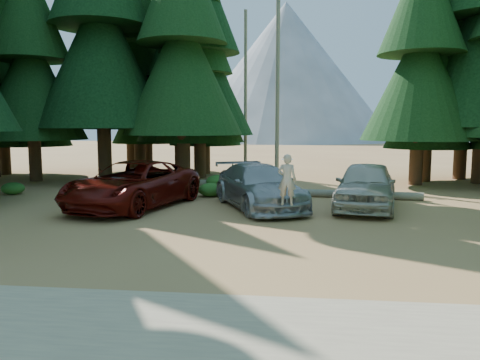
{
  "coord_description": "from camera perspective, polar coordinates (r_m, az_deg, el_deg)",
  "views": [
    {
      "loc": [
        1.75,
        -12.87,
        3.06
      ],
      "look_at": [
        -0.02,
        2.65,
        1.25
      ],
      "focal_mm": 35.0,
      "sensor_mm": 36.0,
      "label": 1
    }
  ],
  "objects": [
    {
      "name": "shrub_right",
      "position": [
        20.22,
        2.96,
        -1.22
      ],
      "size": [
        1.12,
        1.12,
        0.62
      ],
      "primitive_type": "ellipsoid",
      "color": "#2A631D",
      "rests_on": "ground"
    },
    {
      "name": "gravel_strip",
      "position": [
        7.27,
        -8.44,
        -18.28
      ],
      "size": [
        26.0,
        3.5,
        0.01
      ],
      "primitive_type": "cube",
      "color": "tan",
      "rests_on": "ground"
    },
    {
      "name": "frisbee_player",
      "position": [
        14.62,
        5.75,
        0.07
      ],
      "size": [
        0.63,
        0.46,
        1.6
      ],
      "rotation": [
        0.0,
        0.0,
        3.01
      ],
      "color": "beige",
      "rests_on": "ground"
    },
    {
      "name": "shrub_far_right",
      "position": [
        23.34,
        15.68,
        -0.53
      ],
      "size": [
        0.94,
        0.94,
        0.52
      ],
      "primitive_type": "ellipsoid",
      "color": "#2A631D",
      "rests_on": "ground"
    },
    {
      "name": "red_pickup",
      "position": [
        17.99,
        -12.89,
        -0.54
      ],
      "size": [
        4.36,
        6.81,
        1.75
      ],
      "primitive_type": "imported",
      "rotation": [
        0.0,
        0.0,
        -0.25
      ],
      "color": "#5A0D07",
      "rests_on": "ground"
    },
    {
      "name": "snag_front",
      "position": [
        27.54,
        4.6,
        12.72
      ],
      "size": [
        0.24,
        0.24,
        12.0
      ],
      "primitive_type": "cylinder",
      "color": "slate",
      "rests_on": "ground"
    },
    {
      "name": "log_mid",
      "position": [
        21.0,
        -3.1,
        -1.44
      ],
      "size": [
        2.72,
        1.69,
        0.25
      ],
      "primitive_type": "cylinder",
      "rotation": [
        0.0,
        1.57,
        -0.52
      ],
      "color": "slate",
      "rests_on": "ground"
    },
    {
      "name": "mountain_peak",
      "position": [
        101.65,
        4.11,
        12.03
      ],
      "size": [
        48.0,
        50.0,
        28.0
      ],
      "color": "gray",
      "rests_on": "ground"
    },
    {
      "name": "snag_back",
      "position": [
        29.08,
        0.68,
        10.43
      ],
      "size": [
        0.2,
        0.2,
        10.0
      ],
      "primitive_type": "cylinder",
      "color": "slate",
      "rests_on": "ground"
    },
    {
      "name": "shrub_left",
      "position": [
        23.34,
        -9.08,
        -0.54
      ],
      "size": [
        0.69,
        0.69,
        0.38
      ],
      "primitive_type": "ellipsoid",
      "color": "#2A631D",
      "rests_on": "ground"
    },
    {
      "name": "silver_minivan_right",
      "position": [
        17.88,
        15.09,
        -0.64
      ],
      "size": [
        3.08,
        5.45,
        1.75
      ],
      "primitive_type": "imported",
      "rotation": [
        0.0,
        0.0,
        -0.21
      ],
      "color": "beige",
      "rests_on": "ground"
    },
    {
      "name": "shrub_far_left",
      "position": [
        20.09,
        -9.02,
        -1.41
      ],
      "size": [
        1.04,
        1.04,
        0.57
      ],
      "primitive_type": "ellipsoid",
      "color": "#2A631D",
      "rests_on": "ground"
    },
    {
      "name": "forest_belt_north",
      "position": [
        28.09,
        2.89,
        0.35
      ],
      "size": [
        36.0,
        7.0,
        22.0
      ],
      "primitive_type": null,
      "color": "black",
      "rests_on": "ground"
    },
    {
      "name": "shrub_center_right",
      "position": [
        23.33,
        -2.74,
        -0.15
      ],
      "size": [
        1.15,
        1.15,
        0.63
      ],
      "primitive_type": "ellipsoid",
      "color": "#2A631D",
      "rests_on": "ground"
    },
    {
      "name": "log_left",
      "position": [
        23.84,
        -2.48,
        -0.39
      ],
      "size": [
        4.47,
        0.62,
        0.32
      ],
      "primitive_type": "cylinder",
      "rotation": [
        0.0,
        1.57,
        -0.07
      ],
      "color": "slate",
      "rests_on": "ground"
    },
    {
      "name": "log_right",
      "position": [
        20.46,
        14.25,
        -1.73
      ],
      "size": [
        5.19,
        0.98,
        0.33
      ],
      "primitive_type": "cylinder",
      "rotation": [
        0.0,
        1.57,
        -0.12
      ],
      "color": "slate",
      "rests_on": "ground"
    },
    {
      "name": "silver_minivan_center",
      "position": [
        17.48,
        2.33,
        -0.79
      ],
      "size": [
        4.35,
        6.02,
        1.62
      ],
      "primitive_type": "imported",
      "rotation": [
        0.0,
        0.0,
        0.42
      ],
      "color": "#A4A8AC",
      "rests_on": "ground"
    },
    {
      "name": "shrub_edge_west",
      "position": [
        23.3,
        -25.95,
        -0.93
      ],
      "size": [
        1.0,
        1.0,
        0.55
      ],
      "primitive_type": "ellipsoid",
      "color": "#2A631D",
      "rests_on": "ground"
    },
    {
      "name": "shrub_center_left",
      "position": [
        20.43,
        -3.62,
        -1.19
      ],
      "size": [
        1.06,
        1.06,
        0.58
      ],
      "primitive_type": "ellipsoid",
      "color": "#2A631D",
      "rests_on": "ground"
    },
    {
      "name": "ground",
      "position": [
        13.34,
        -1.2,
        -6.65
      ],
      "size": [
        160.0,
        160.0,
        0.0
      ],
      "primitive_type": "plane",
      "color": "#A17144",
      "rests_on": "ground"
    }
  ]
}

